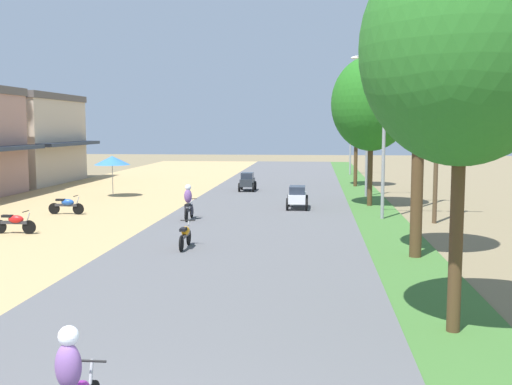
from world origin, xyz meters
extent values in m
cube|color=#C6B299|center=(-20.00, 39.49, 3.20)|extent=(6.41, 9.66, 6.40)
cube|color=#2D3847|center=(-16.20, 39.49, 3.08)|extent=(1.20, 9.66, 0.25)
cube|color=#59514C|center=(-20.00, 39.49, 6.65)|extent=(6.61, 9.86, 0.50)
cylinder|color=black|center=(-8.85, 16.98, 0.34)|extent=(0.56, 0.06, 0.56)
cylinder|color=black|center=(-10.09, 16.98, 0.34)|extent=(0.56, 0.06, 0.56)
cube|color=#333338|center=(-9.47, 16.98, 0.52)|extent=(1.12, 0.12, 0.12)
ellipsoid|color=red|center=(-9.39, 16.98, 0.66)|extent=(0.64, 0.28, 0.32)
cube|color=black|center=(-9.75, 16.98, 0.78)|extent=(0.44, 0.20, 0.10)
cylinder|color=#A5A8AD|center=(-8.91, 16.98, 0.61)|extent=(0.26, 0.05, 0.68)
cylinder|color=black|center=(-8.97, 16.98, 0.98)|extent=(0.04, 0.54, 0.04)
cylinder|color=black|center=(-8.99, 22.56, 0.34)|extent=(0.56, 0.06, 0.56)
cylinder|color=black|center=(-10.23, 22.56, 0.34)|extent=(0.56, 0.06, 0.56)
cube|color=#333338|center=(-9.61, 22.56, 0.52)|extent=(1.12, 0.12, 0.12)
ellipsoid|color=#1E4CA5|center=(-9.53, 22.56, 0.66)|extent=(0.64, 0.28, 0.32)
cube|color=black|center=(-9.89, 22.56, 0.78)|extent=(0.44, 0.20, 0.10)
cylinder|color=#A5A8AD|center=(-9.05, 22.56, 0.61)|extent=(0.26, 0.05, 0.68)
cylinder|color=black|center=(-9.11, 22.56, 0.98)|extent=(0.04, 0.54, 0.04)
cylinder|color=#99999E|center=(-9.87, 30.40, 1.11)|extent=(0.05, 0.05, 2.10)
cone|color=#3372BF|center=(-9.87, 30.40, 2.31)|extent=(2.20, 2.20, 0.55)
cylinder|color=#4C351E|center=(5.57, 6.42, 2.35)|extent=(0.28, 0.28, 4.58)
ellipsoid|color=#266722|center=(5.57, 6.42, 5.95)|extent=(4.17, 4.17, 4.78)
cylinder|color=#4C351E|center=(5.98, 14.01, 2.97)|extent=(0.39, 0.39, 5.83)
ellipsoid|color=#1C4F1C|center=(5.98, 14.01, 7.11)|extent=(3.58, 3.58, 4.45)
cylinder|color=#4C351E|center=(5.63, 27.45, 2.14)|extent=(0.28, 0.28, 4.16)
ellipsoid|color=#21661B|center=(5.63, 27.45, 5.63)|extent=(4.35, 4.35, 5.13)
cylinder|color=#4C351E|center=(5.56, 38.61, 2.57)|extent=(0.27, 0.27, 5.01)
ellipsoid|color=#1F6721|center=(5.56, 38.61, 6.10)|extent=(3.40, 3.40, 3.73)
cylinder|color=gray|center=(5.80, 22.60, 3.91)|extent=(0.16, 0.16, 7.70)
cylinder|color=gray|center=(5.10, 22.60, 7.61)|extent=(1.40, 0.08, 0.08)
ellipsoid|color=silver|center=(4.40, 22.60, 7.54)|extent=(0.36, 0.20, 0.14)
cylinder|color=gray|center=(6.50, 22.60, 7.61)|extent=(1.40, 0.08, 0.08)
ellipsoid|color=silver|center=(7.20, 22.60, 7.54)|extent=(0.36, 0.20, 0.14)
cylinder|color=gray|center=(5.80, 31.98, 3.57)|extent=(0.16, 0.16, 7.01)
cylinder|color=gray|center=(5.10, 31.98, 6.92)|extent=(1.40, 0.08, 0.08)
ellipsoid|color=silver|center=(4.40, 31.98, 6.85)|extent=(0.36, 0.20, 0.14)
cylinder|color=gray|center=(6.50, 31.98, 6.92)|extent=(1.40, 0.08, 0.08)
ellipsoid|color=silver|center=(7.20, 31.98, 6.85)|extent=(0.36, 0.20, 0.14)
cylinder|color=gray|center=(5.80, 49.91, 3.68)|extent=(0.16, 0.16, 7.24)
cylinder|color=gray|center=(5.10, 49.91, 7.15)|extent=(1.40, 0.08, 0.08)
ellipsoid|color=silver|center=(4.40, 49.91, 7.08)|extent=(0.36, 0.20, 0.14)
cylinder|color=gray|center=(6.50, 49.91, 7.15)|extent=(1.40, 0.08, 0.08)
ellipsoid|color=silver|center=(7.20, 49.91, 7.08)|extent=(0.36, 0.20, 0.14)
cylinder|color=brown|center=(8.06, 21.81, 4.85)|extent=(0.20, 0.20, 9.70)
cube|color=#473323|center=(8.06, 21.81, 9.20)|extent=(1.80, 0.10, 0.10)
cylinder|color=brown|center=(8.03, 26.90, 4.63)|extent=(0.20, 0.20, 9.27)
cube|color=#473323|center=(8.03, 26.90, 8.77)|extent=(1.80, 0.10, 0.10)
cube|color=silver|center=(1.71, 25.73, 0.65)|extent=(0.88, 2.25, 0.44)
cube|color=#232B38|center=(1.71, 25.63, 1.07)|extent=(0.81, 1.30, 0.40)
cylinder|color=black|center=(2.21, 24.92, 0.40)|extent=(0.11, 0.64, 0.64)
cylinder|color=black|center=(1.22, 24.92, 0.40)|extent=(0.11, 0.64, 0.64)
cylinder|color=black|center=(2.21, 26.54, 0.40)|extent=(0.11, 0.64, 0.64)
cylinder|color=black|center=(1.22, 26.54, 0.40)|extent=(0.11, 0.64, 0.64)
cube|color=#282D33|center=(-1.90, 34.45, 0.66)|extent=(0.84, 1.95, 0.50)
cube|color=#232B38|center=(-1.90, 34.40, 1.11)|extent=(0.77, 1.10, 0.40)
cylinder|color=black|center=(-2.37, 35.15, 0.38)|extent=(0.10, 0.60, 0.60)
cylinder|color=black|center=(-1.43, 35.15, 0.38)|extent=(0.10, 0.60, 0.60)
cylinder|color=black|center=(-2.37, 33.75, 0.38)|extent=(0.10, 0.60, 0.60)
cylinder|color=black|center=(-1.43, 33.75, 0.38)|extent=(0.10, 0.60, 0.60)
cylinder|color=#A5A8AD|center=(-0.62, 1.80, 0.63)|extent=(0.05, 0.26, 0.68)
cylinder|color=black|center=(-0.62, 1.74, 1.00)|extent=(0.54, 0.04, 0.04)
ellipsoid|color=#724C8C|center=(-0.62, 1.04, 1.20)|extent=(0.36, 0.28, 0.64)
sphere|color=white|center=(-0.62, 1.08, 1.60)|extent=(0.28, 0.28, 0.28)
cylinder|color=black|center=(-1.94, 15.25, 0.36)|extent=(0.06, 0.56, 0.56)
cylinder|color=black|center=(-1.94, 14.01, 0.36)|extent=(0.06, 0.56, 0.56)
cube|color=#333338|center=(-1.94, 14.63, 0.54)|extent=(0.12, 1.12, 0.12)
ellipsoid|color=orange|center=(-1.94, 14.71, 0.68)|extent=(0.28, 0.64, 0.32)
cube|color=black|center=(-1.94, 14.35, 0.80)|extent=(0.20, 0.44, 0.10)
cylinder|color=#A5A8AD|center=(-1.94, 15.19, 0.63)|extent=(0.05, 0.26, 0.68)
cylinder|color=black|center=(-1.94, 15.13, 1.00)|extent=(0.54, 0.04, 0.04)
cylinder|color=black|center=(-3.18, 21.93, 0.36)|extent=(0.06, 0.56, 0.56)
cylinder|color=black|center=(-3.18, 20.69, 0.36)|extent=(0.06, 0.56, 0.56)
cube|color=#333338|center=(-3.18, 21.31, 0.54)|extent=(0.12, 1.12, 0.12)
ellipsoid|color=silver|center=(-3.18, 21.39, 0.68)|extent=(0.28, 0.64, 0.32)
cube|color=black|center=(-3.18, 21.03, 0.80)|extent=(0.20, 0.44, 0.10)
cylinder|color=#A5A8AD|center=(-3.18, 21.87, 0.63)|extent=(0.05, 0.26, 0.68)
cylinder|color=black|center=(-3.18, 21.81, 1.00)|extent=(0.54, 0.04, 0.04)
ellipsoid|color=#724C8C|center=(-3.18, 21.11, 1.20)|extent=(0.36, 0.28, 0.64)
sphere|color=white|center=(-3.18, 21.15, 1.60)|extent=(0.28, 0.28, 0.28)
cylinder|color=#2D2D38|center=(-3.32, 21.21, 0.56)|extent=(0.12, 0.12, 0.48)
cylinder|color=#2D2D38|center=(-3.04, 21.21, 0.56)|extent=(0.12, 0.12, 0.48)
camera|label=1|loc=(2.63, -6.58, 4.37)|focal=43.23mm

